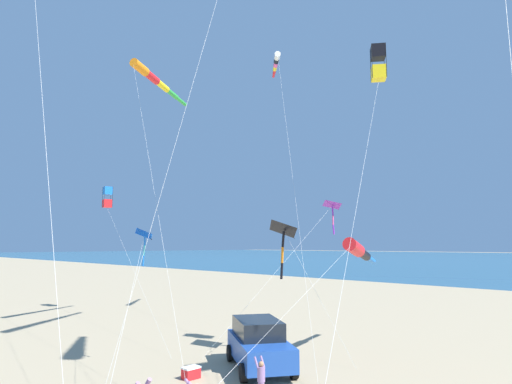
{
  "coord_description": "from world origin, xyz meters",
  "views": [
    {
      "loc": [
        7.0,
        7.42,
        4.81
      ],
      "look_at": [
        -7.06,
        -6.56,
        7.2
      ],
      "focal_mm": 30.72,
      "sensor_mm": 36.0,
      "label": 1
    }
  ],
  "objects": [
    {
      "name": "kite_box_rainbow_low_near",
      "position": [
        -10.0,
        -1.83,
        12.82
      ],
      "size": [
        13.05,
        5.72,
        13.62
      ],
      "color": "black",
      "rests_on": "ground_plane"
    },
    {
      "name": "kite_windsock_long_streamer_right",
      "position": [
        -6.83,
        -15.06,
        14.81
      ],
      "size": [
        10.02,
        14.63,
        15.27
      ],
      "color": "orange",
      "rests_on": "ground_plane"
    },
    {
      "name": "parked_car",
      "position": [
        -5.67,
        -5.02,
        0.95
      ],
      "size": [
        3.88,
        4.62,
        1.85
      ],
      "color": "#1E479E",
      "rests_on": "ground_plane"
    },
    {
      "name": "kite_box_blue_topmost",
      "position": [
        -8.15,
        -23.26,
        8.32
      ],
      "size": [
        4.4,
        14.94,
        9.1
      ],
      "color": "blue",
      "rests_on": "ground_plane"
    },
    {
      "name": "kite_delta_green_low_center",
      "position": [
        -2.47,
        -8.36,
        5.21
      ],
      "size": [
        6.77,
        8.94,
        5.51
      ],
      "color": "blue",
      "rests_on": "ground_plane"
    },
    {
      "name": "kite_windsock_checkered_midright",
      "position": [
        -9.86,
        -2.99,
        4.53
      ],
      "size": [
        15.71,
        3.35,
        5.11
      ],
      "color": "red",
      "rests_on": "ground_plane"
    },
    {
      "name": "kite_delta_long_streamer_left",
      "position": [
        -15.43,
        -8.2,
        7.23
      ],
      "size": [
        10.96,
        1.45,
        7.58
      ],
      "color": "purple",
      "rests_on": "ground_plane"
    },
    {
      "name": "cooler_box",
      "position": [
        -3.02,
        -5.87,
        0.21
      ],
      "size": [
        0.62,
        0.42,
        0.42
      ],
      "color": "red",
      "rests_on": "ground_plane"
    },
    {
      "name": "kite_windsock_purple_drifting",
      "position": [
        -15.15,
        -12.59,
        17.67
      ],
      "size": [
        11.77,
        12.74,
        17.92
      ],
      "color": "white",
      "rests_on": "ground_plane"
    },
    {
      "name": "person_child_grey_jacket",
      "position": [
        -3.27,
        -2.57,
        0.69
      ],
      "size": [
        0.36,
        0.43,
        1.27
      ],
      "color": "#8E6B9E",
      "rests_on": "ground_plane"
    },
    {
      "name": "kite_delta_yellow_midlevel",
      "position": [
        -8.04,
        -5.7,
        5.48
      ],
      "size": [
        1.34,
        4.32,
        5.95
      ],
      "color": "black",
      "rests_on": "ground_plane"
    }
  ]
}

